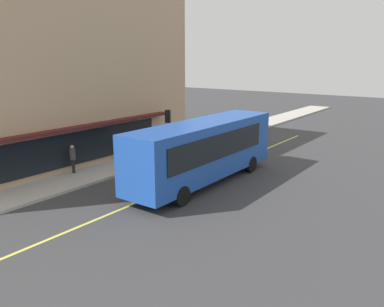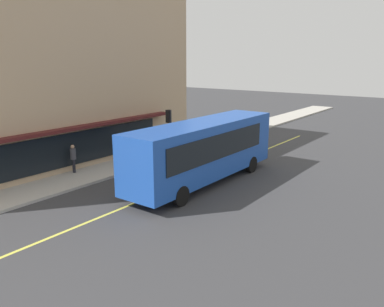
% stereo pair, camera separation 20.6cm
% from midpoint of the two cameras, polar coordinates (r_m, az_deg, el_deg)
% --- Properties ---
extents(ground, '(120.00, 120.00, 0.00)m').
position_cam_midpoint_polar(ground, '(21.45, -2.28, -4.91)').
color(ground, '#38383A').
extents(sidewalk, '(80.00, 2.83, 0.15)m').
position_cam_midpoint_polar(sidewalk, '(25.00, -11.85, -2.28)').
color(sidewalk, '#B2ADA3').
rests_on(sidewalk, ground).
extents(lane_centre_stripe, '(36.00, 0.16, 0.01)m').
position_cam_midpoint_polar(lane_centre_stripe, '(21.45, -2.28, -4.90)').
color(lane_centre_stripe, '#D8D14C').
rests_on(lane_centre_stripe, ground).
extents(storefront_building, '(21.26, 10.36, 12.19)m').
position_cam_midpoint_polar(storefront_building, '(28.70, -22.18, 11.25)').
color(storefront_building, tan).
rests_on(storefront_building, ground).
extents(bus, '(11.14, 2.62, 3.50)m').
position_cam_midpoint_polar(bus, '(21.59, 2.08, 0.70)').
color(bus, '#1E4CAD').
rests_on(bus, ground).
extents(traffic_light, '(0.30, 0.52, 3.20)m').
position_cam_midpoint_polar(traffic_light, '(27.53, -3.18, 4.72)').
color(traffic_light, '#2D2D33').
rests_on(traffic_light, sidewalk).
extents(car_white, '(4.37, 1.99, 1.52)m').
position_cam_midpoint_polar(car_white, '(32.44, 7.67, 2.80)').
color(car_white, white).
rests_on(car_white, ground).
extents(pedestrian_by_curb, '(0.34, 0.34, 1.72)m').
position_cam_midpoint_polar(pedestrian_by_curb, '(24.30, -16.81, -0.35)').
color(pedestrian_by_curb, black).
rests_on(pedestrian_by_curb, sidewalk).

